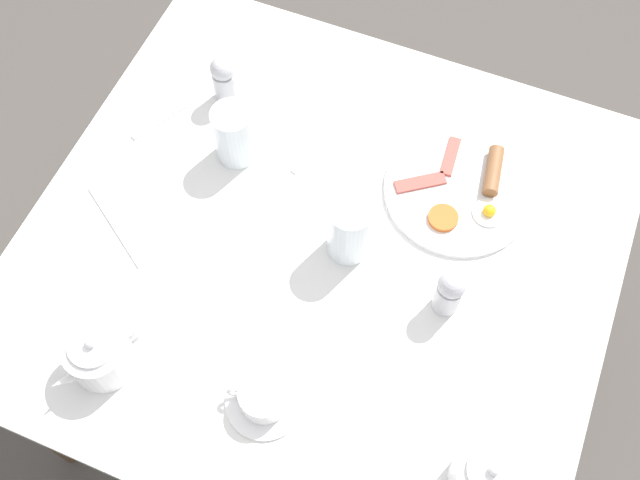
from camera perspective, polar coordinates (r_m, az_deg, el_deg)
name	(u,v)px	position (r m, az deg, el deg)	size (l,w,h in m)	color
ground_plane	(320,362)	(2.12, 0.00, -9.26)	(8.00, 8.00, 0.00)	#4C4742
table	(320,259)	(1.50, 0.00, -1.44)	(1.06, 1.12, 0.72)	white
breakfast_plate	(461,190)	(1.52, 10.68, 3.76)	(0.30, 0.30, 0.04)	white
teapot_near	(100,354)	(1.37, -16.45, -8.32)	(0.18, 0.11, 0.12)	white
teapot_far	(487,476)	(1.29, 12.64, -17.16)	(0.18, 0.12, 0.12)	white
teacup_with_saucer_left	(264,398)	(1.32, -4.32, -11.89)	(0.14, 0.14, 0.06)	white
water_glass_tall	(234,135)	(1.51, -6.56, 7.99)	(0.08, 0.08, 0.13)	white
water_glass_short	(349,230)	(1.38, 2.25, 0.80)	(0.08, 0.08, 0.14)	white
pepper_grinder	(224,78)	(1.61, -7.33, 12.11)	(0.05, 0.05, 0.12)	#BCBCC1
salt_grinder	(449,292)	(1.36, 9.84, -3.89)	(0.05, 0.05, 0.12)	#BCBCC1
fork_by_plate	(319,147)	(1.56, -0.06, 7.13)	(0.16, 0.07, 0.00)	silver
knife_by_plate	(116,226)	(1.52, -15.30, 1.06)	(0.13, 0.19, 0.00)	silver
spoon_for_tea	(163,119)	(1.64, -11.86, 9.05)	(0.14, 0.08, 0.00)	silver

